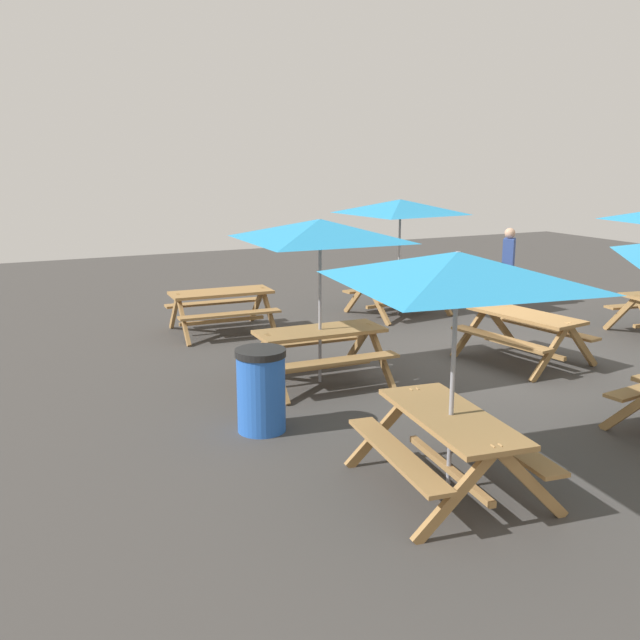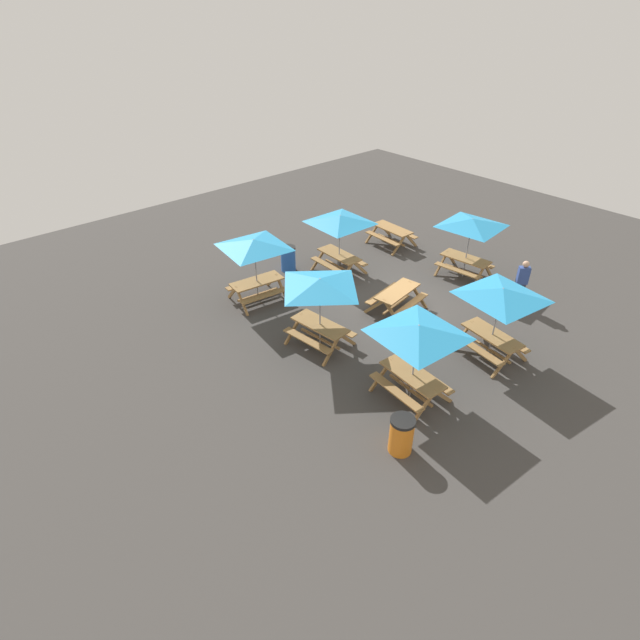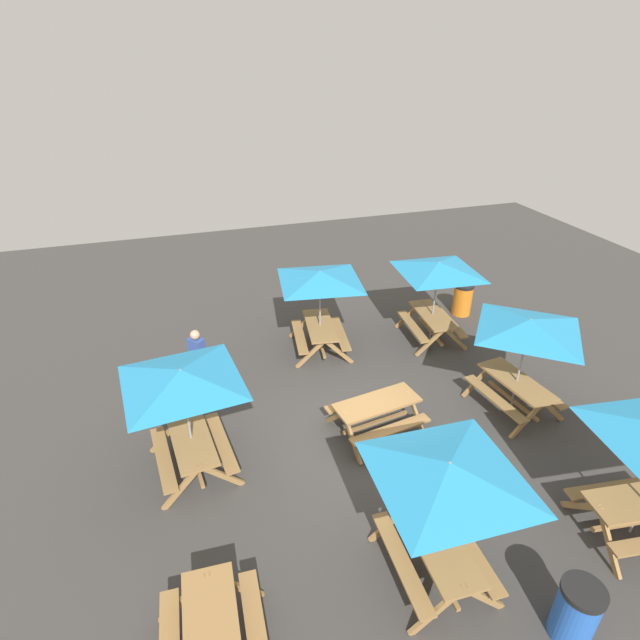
{
  "view_description": "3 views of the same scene",
  "coord_description": "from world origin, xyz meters",
  "px_view_note": "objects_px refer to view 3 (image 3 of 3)",
  "views": [
    {
      "loc": [
        -7.37,
        -8.56,
        3.13
      ],
      "look_at": [
        -3.16,
        0.13,
        0.9
      ],
      "focal_mm": 40.0,
      "sensor_mm": 36.0,
      "label": 1
    },
    {
      "loc": [
        9.15,
        -11.75,
        9.04
      ],
      "look_at": [
        -0.09,
        -3.56,
        0.9
      ],
      "focal_mm": 28.0,
      "sensor_mm": 36.0,
      "label": 2
    },
    {
      "loc": [
        -7.36,
        3.29,
        7.19
      ],
      "look_at": [
        3.63,
        -0.18,
        0.9
      ],
      "focal_mm": 28.0,
      "sensor_mm": 36.0,
      "label": 3
    }
  ],
  "objects_px": {
    "picnic_table_0": "(447,479)",
    "picnic_table_4": "(438,273)",
    "picnic_table_7": "(377,410)",
    "picnic_table_3": "(213,640)",
    "picnic_table_1": "(528,332)",
    "picnic_table_2": "(320,282)",
    "person_standing": "(198,360)",
    "trash_bin_blue": "(576,612)",
    "picnic_table_6": "(182,384)",
    "trash_bin_orange": "(462,299)"
  },
  "relations": [
    {
      "from": "picnic_table_4",
      "to": "picnic_table_7",
      "type": "height_order",
      "value": "picnic_table_4"
    },
    {
      "from": "picnic_table_6",
      "to": "person_standing",
      "type": "bearing_deg",
      "value": -15.17
    },
    {
      "from": "picnic_table_4",
      "to": "picnic_table_6",
      "type": "height_order",
      "value": "same"
    },
    {
      "from": "picnic_table_1",
      "to": "picnic_table_4",
      "type": "bearing_deg",
      "value": -2.2
    },
    {
      "from": "person_standing",
      "to": "picnic_table_4",
      "type": "bearing_deg",
      "value": 52.62
    },
    {
      "from": "picnic_table_2",
      "to": "picnic_table_7",
      "type": "bearing_deg",
      "value": -169.17
    },
    {
      "from": "picnic_table_0",
      "to": "picnic_table_1",
      "type": "relative_size",
      "value": 1.21
    },
    {
      "from": "picnic_table_3",
      "to": "picnic_table_7",
      "type": "relative_size",
      "value": 0.94
    },
    {
      "from": "picnic_table_0",
      "to": "picnic_table_2",
      "type": "distance_m",
      "value": 6.79
    },
    {
      "from": "picnic_table_1",
      "to": "person_standing",
      "type": "bearing_deg",
      "value": 61.11
    },
    {
      "from": "picnic_table_2",
      "to": "picnic_table_7",
      "type": "distance_m",
      "value": 3.78
    },
    {
      "from": "picnic_table_0",
      "to": "picnic_table_7",
      "type": "height_order",
      "value": "picnic_table_0"
    },
    {
      "from": "picnic_table_3",
      "to": "picnic_table_4",
      "type": "bearing_deg",
      "value": -42.79
    },
    {
      "from": "picnic_table_1",
      "to": "picnic_table_7",
      "type": "distance_m",
      "value": 3.55
    },
    {
      "from": "picnic_table_1",
      "to": "picnic_table_2",
      "type": "distance_m",
      "value": 5.02
    },
    {
      "from": "trash_bin_blue",
      "to": "picnic_table_7",
      "type": "bearing_deg",
      "value": 10.87
    },
    {
      "from": "trash_bin_orange",
      "to": "person_standing",
      "type": "distance_m",
      "value": 8.18
    },
    {
      "from": "picnic_table_0",
      "to": "picnic_table_7",
      "type": "xyz_separation_m",
      "value": [
        3.29,
        -0.45,
        -1.43
      ]
    },
    {
      "from": "picnic_table_4",
      "to": "person_standing",
      "type": "xyz_separation_m",
      "value": [
        -0.6,
        6.38,
        -1.1
      ]
    },
    {
      "from": "picnic_table_2",
      "to": "person_standing",
      "type": "height_order",
      "value": "picnic_table_2"
    },
    {
      "from": "picnic_table_1",
      "to": "picnic_table_4",
      "type": "xyz_separation_m",
      "value": [
        3.35,
        0.24,
        0.0
      ]
    },
    {
      "from": "trash_bin_blue",
      "to": "person_standing",
      "type": "bearing_deg",
      "value": 30.66
    },
    {
      "from": "picnic_table_4",
      "to": "trash_bin_blue",
      "type": "height_order",
      "value": "picnic_table_4"
    },
    {
      "from": "trash_bin_orange",
      "to": "trash_bin_blue",
      "type": "bearing_deg",
      "value": 157.27
    },
    {
      "from": "picnic_table_0",
      "to": "picnic_table_4",
      "type": "relative_size",
      "value": 1.0
    },
    {
      "from": "picnic_table_1",
      "to": "trash_bin_orange",
      "type": "height_order",
      "value": "picnic_table_1"
    },
    {
      "from": "picnic_table_1",
      "to": "picnic_table_3",
      "type": "bearing_deg",
      "value": 109.38
    },
    {
      "from": "picnic_table_0",
      "to": "picnic_table_7",
      "type": "bearing_deg",
      "value": -5.85
    },
    {
      "from": "picnic_table_1",
      "to": "picnic_table_7",
      "type": "height_order",
      "value": "picnic_table_1"
    },
    {
      "from": "picnic_table_7",
      "to": "trash_bin_orange",
      "type": "relative_size",
      "value": 2.02
    },
    {
      "from": "picnic_table_3",
      "to": "picnic_table_4",
      "type": "height_order",
      "value": "picnic_table_4"
    },
    {
      "from": "trash_bin_blue",
      "to": "picnic_table_6",
      "type": "bearing_deg",
      "value": 44.37
    },
    {
      "from": "picnic_table_3",
      "to": "person_standing",
      "type": "relative_size",
      "value": 1.11
    },
    {
      "from": "picnic_table_6",
      "to": "picnic_table_7",
      "type": "xyz_separation_m",
      "value": [
        -0.07,
        -3.76,
        -1.43
      ]
    },
    {
      "from": "picnic_table_7",
      "to": "picnic_table_1",
      "type": "bearing_deg",
      "value": 167.56
    },
    {
      "from": "picnic_table_7",
      "to": "person_standing",
      "type": "height_order",
      "value": "person_standing"
    },
    {
      "from": "picnic_table_4",
      "to": "picnic_table_1",
      "type": "bearing_deg",
      "value": -170.74
    },
    {
      "from": "picnic_table_2",
      "to": "trash_bin_orange",
      "type": "distance_m",
      "value": 5.03
    },
    {
      "from": "picnic_table_2",
      "to": "trash_bin_blue",
      "type": "bearing_deg",
      "value": -164.2
    },
    {
      "from": "picnic_table_2",
      "to": "picnic_table_7",
      "type": "height_order",
      "value": "picnic_table_2"
    },
    {
      "from": "picnic_table_6",
      "to": "trash_bin_blue",
      "type": "distance_m",
      "value": 6.84
    },
    {
      "from": "picnic_table_4",
      "to": "trash_bin_orange",
      "type": "distance_m",
      "value": 2.44
    },
    {
      "from": "picnic_table_1",
      "to": "trash_bin_blue",
      "type": "distance_m",
      "value": 5.27
    },
    {
      "from": "picnic_table_7",
      "to": "picnic_table_2",
      "type": "bearing_deg",
      "value": -96.18
    },
    {
      "from": "picnic_table_2",
      "to": "picnic_table_1",
      "type": "bearing_deg",
      "value": -129.19
    },
    {
      "from": "picnic_table_3",
      "to": "trash_bin_blue",
      "type": "height_order",
      "value": "trash_bin_blue"
    },
    {
      "from": "picnic_table_4",
      "to": "trash_bin_blue",
      "type": "xyz_separation_m",
      "value": [
        -7.83,
        2.09,
        -1.49
      ]
    },
    {
      "from": "picnic_table_6",
      "to": "trash_bin_orange",
      "type": "relative_size",
      "value": 2.87
    },
    {
      "from": "picnic_table_2",
      "to": "picnic_table_3",
      "type": "height_order",
      "value": "picnic_table_2"
    },
    {
      "from": "picnic_table_1",
      "to": "picnic_table_3",
      "type": "distance_m",
      "value": 7.97
    }
  ]
}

